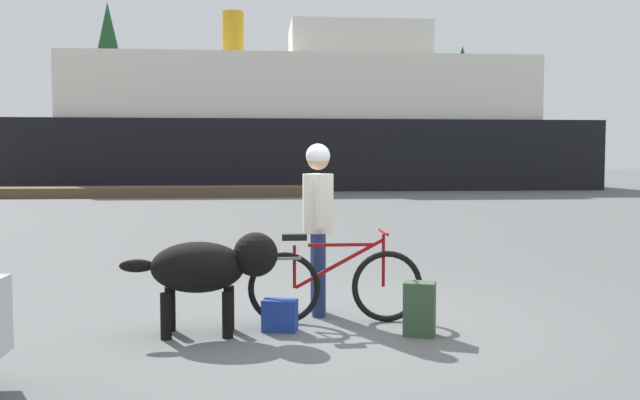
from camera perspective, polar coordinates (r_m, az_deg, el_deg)
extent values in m
plane|color=#595B5B|center=(6.89, 1.21, -10.15)|extent=(160.00, 160.00, 0.00)
torus|color=black|center=(6.88, 5.60, -7.15)|extent=(0.71, 0.06, 0.71)
torus|color=black|center=(6.77, -2.98, -7.32)|extent=(0.71, 0.06, 0.71)
cube|color=maroon|center=(6.75, 1.78, -3.74)|extent=(0.65, 0.03, 0.03)
cube|color=maroon|center=(6.77, 1.60, -5.30)|extent=(0.88, 0.03, 0.49)
cylinder|color=maroon|center=(6.74, -2.13, -5.56)|extent=(0.03, 0.03, 0.42)
cylinder|color=maroon|center=(6.83, 5.28, -5.02)|extent=(0.03, 0.03, 0.52)
cube|color=black|center=(6.70, -2.14, -3.11)|extent=(0.24, 0.10, 0.06)
cylinder|color=maroon|center=(6.80, 5.30, -2.68)|extent=(0.03, 0.44, 0.03)
cube|color=slate|center=(6.72, -3.16, -4.81)|extent=(0.36, 0.14, 0.02)
cylinder|color=navy|center=(7.27, -0.24, -5.97)|extent=(0.14, 0.14, 0.86)
cylinder|color=navy|center=(7.06, -0.09, -6.26)|extent=(0.14, 0.14, 0.86)
cylinder|color=silver|center=(7.08, -0.17, -0.27)|extent=(0.32, 0.32, 0.61)
cylinder|color=silver|center=(7.30, -0.32, 0.12)|extent=(0.09, 0.09, 0.53)
cylinder|color=silver|center=(6.86, 0.00, -0.10)|extent=(0.09, 0.09, 0.53)
sphere|color=tan|center=(7.06, -0.17, 3.45)|extent=(0.23, 0.23, 0.23)
sphere|color=white|center=(7.06, -0.17, 3.69)|extent=(0.25, 0.25, 0.25)
ellipsoid|color=black|center=(6.43, -10.10, -5.50)|extent=(0.86, 0.55, 0.47)
sphere|color=black|center=(6.39, -5.37, -4.52)|extent=(0.41, 0.41, 0.41)
ellipsoid|color=black|center=(6.50, -14.94, -5.29)|extent=(0.32, 0.12, 0.12)
cylinder|color=black|center=(6.64, -7.56, -8.84)|extent=(0.10, 0.10, 0.42)
cylinder|color=black|center=(6.34, -7.67, -9.43)|extent=(0.10, 0.10, 0.42)
cylinder|color=black|center=(6.68, -12.32, -8.81)|extent=(0.10, 0.10, 0.42)
cylinder|color=black|center=(6.39, -12.65, -9.39)|extent=(0.10, 0.10, 0.42)
cube|color=#334C33|center=(6.43, 8.25, -8.92)|extent=(0.33, 0.28, 0.49)
cube|color=navy|center=(6.55, -3.35, -9.52)|extent=(0.35, 0.25, 0.30)
cube|color=brown|center=(29.63, -17.91, 0.65)|extent=(17.51, 2.43, 0.40)
cube|color=black|center=(35.95, -1.52, 3.72)|extent=(29.28, 7.26, 3.43)
cube|color=silver|center=(36.11, -1.53, 8.99)|extent=(23.42, 6.10, 3.20)
cube|color=silver|center=(36.73, 3.14, 12.83)|extent=(7.03, 4.36, 1.80)
cylinder|color=#BF8C19|center=(36.43, -7.22, 13.36)|extent=(1.10, 1.10, 2.40)
ellipsoid|color=navy|center=(38.48, -4.50, 1.82)|extent=(8.66, 2.42, 0.90)
cylinder|color=#B2B2B7|center=(38.55, -4.53, 7.55)|extent=(0.14, 0.14, 6.80)
cylinder|color=#B2B2B7|center=(38.47, -6.45, 4.27)|extent=(3.90, 0.10, 0.10)
cylinder|color=#4C331E|center=(50.64, -17.00, 3.28)|extent=(0.37, 0.37, 2.98)
cone|color=#1E4C28|center=(51.00, -17.13, 10.25)|extent=(4.07, 4.07, 9.40)
cylinder|color=#4C331E|center=(51.22, 1.15, 3.46)|extent=(0.49, 0.49, 3.03)
cone|color=#143819|center=(51.46, 1.16, 9.20)|extent=(3.32, 3.32, 7.26)
cylinder|color=#4C331E|center=(51.93, 11.62, 3.48)|extent=(0.33, 0.33, 3.19)
cone|color=#19471E|center=(52.16, 11.69, 8.84)|extent=(3.89, 3.89, 6.56)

